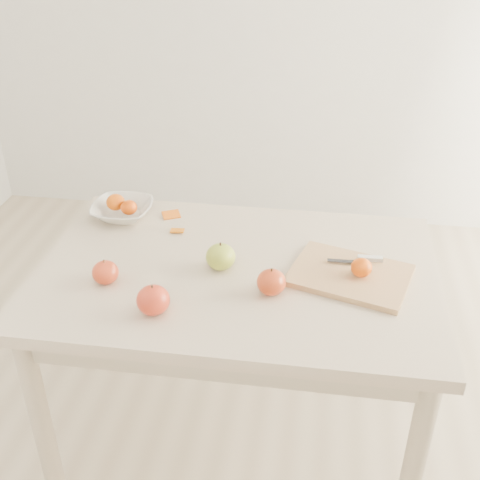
# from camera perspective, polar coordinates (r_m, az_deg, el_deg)

# --- Properties ---
(ground) EXTENTS (3.50, 3.50, 0.00)m
(ground) POSITION_cam_1_polar(r_m,az_deg,el_deg) (2.32, -0.19, -18.35)
(ground) COLOR #C6B293
(ground) RESTS_ON ground
(table) EXTENTS (1.20, 0.80, 0.75)m
(table) POSITION_cam_1_polar(r_m,az_deg,el_deg) (1.87, -0.22, -5.22)
(table) COLOR beige
(table) RESTS_ON ground
(cutting_board) EXTENTS (0.39, 0.33, 0.02)m
(cutting_board) POSITION_cam_1_polar(r_m,az_deg,el_deg) (1.80, 10.36, -3.29)
(cutting_board) COLOR tan
(cutting_board) RESTS_ON table
(board_tangerine) EXTENTS (0.06, 0.06, 0.05)m
(board_tangerine) POSITION_cam_1_polar(r_m,az_deg,el_deg) (1.77, 11.44, -2.57)
(board_tangerine) COLOR #D34E07
(board_tangerine) RESTS_ON cutting_board
(fruit_bowl) EXTENTS (0.21, 0.21, 0.05)m
(fruit_bowl) POSITION_cam_1_polar(r_m,az_deg,el_deg) (2.12, -11.09, 2.76)
(fruit_bowl) COLOR silver
(fruit_bowl) RESTS_ON table
(bowl_tangerine_near) EXTENTS (0.06, 0.06, 0.06)m
(bowl_tangerine_near) POSITION_cam_1_polar(r_m,az_deg,el_deg) (2.12, -11.71, 3.54)
(bowl_tangerine_near) COLOR #CD4C07
(bowl_tangerine_near) RESTS_ON fruit_bowl
(bowl_tangerine_far) EXTENTS (0.06, 0.06, 0.05)m
(bowl_tangerine_far) POSITION_cam_1_polar(r_m,az_deg,el_deg) (2.09, -10.49, 3.06)
(bowl_tangerine_far) COLOR #D85507
(bowl_tangerine_far) RESTS_ON fruit_bowl
(orange_peel_a) EXTENTS (0.07, 0.07, 0.01)m
(orange_peel_a) POSITION_cam_1_polar(r_m,az_deg,el_deg) (2.11, -6.54, 2.30)
(orange_peel_a) COLOR #DD5F0F
(orange_peel_a) RESTS_ON table
(orange_peel_b) EXTENTS (0.05, 0.04, 0.01)m
(orange_peel_b) POSITION_cam_1_polar(r_m,az_deg,el_deg) (2.01, -5.96, 0.84)
(orange_peel_b) COLOR orange
(orange_peel_b) RESTS_ON table
(paring_knife) EXTENTS (0.17, 0.05, 0.01)m
(paring_knife) POSITION_cam_1_polar(r_m,az_deg,el_deg) (1.85, 11.83, -1.77)
(paring_knife) COLOR silver
(paring_knife) RESTS_ON cutting_board
(apple_green) EXTENTS (0.09, 0.09, 0.08)m
(apple_green) POSITION_cam_1_polar(r_m,az_deg,el_deg) (1.79, -1.85, -1.60)
(apple_green) COLOR olive
(apple_green) RESTS_ON table
(apple_red_e) EXTENTS (0.08, 0.08, 0.07)m
(apple_red_e) POSITION_cam_1_polar(r_m,az_deg,el_deg) (1.69, 2.99, -4.01)
(apple_red_e) COLOR #931001
(apple_red_e) RESTS_ON table
(apple_red_c) EXTENTS (0.09, 0.09, 0.08)m
(apple_red_c) POSITION_cam_1_polar(r_m,az_deg,el_deg) (1.63, -8.23, -5.66)
(apple_red_c) COLOR #890601
(apple_red_c) RESTS_ON table
(apple_red_b) EXTENTS (0.08, 0.08, 0.07)m
(apple_red_b) POSITION_cam_1_polar(r_m,az_deg,el_deg) (1.78, -12.65, -3.02)
(apple_red_b) COLOR maroon
(apple_red_b) RESTS_ON table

